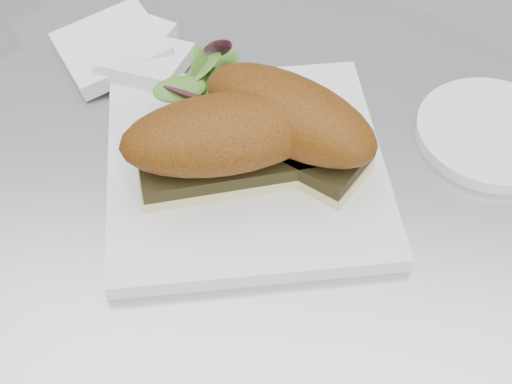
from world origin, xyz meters
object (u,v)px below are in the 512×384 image
Objects in this scene: saucer at (492,133)px; sandwich_right at (289,121)px; sandwich_left at (224,141)px; plate at (246,166)px.

sandwich_right is at bearing -164.50° from saucer.
sandwich_left is 1.32× the size of saucer.
sandwich_right reaches higher than saucer.
plate is at bearing -133.38° from sandwich_right.
sandwich_left is 0.06m from sandwich_right.
sandwich_right is (0.05, 0.03, 0.00)m from sandwich_left.
saucer is (0.25, 0.08, -0.05)m from sandwich_left.
sandwich_left and sandwich_right have the same top height.
sandwich_left reaches higher than plate.
saucer is at bearing 1.76° from sandwich_left.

